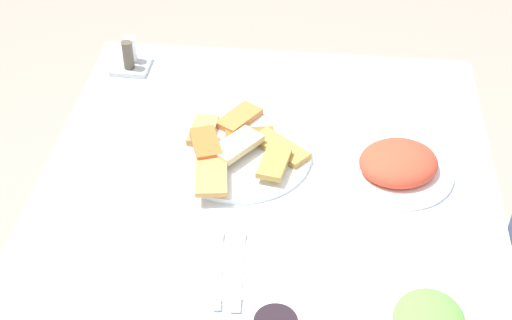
{
  "coord_description": "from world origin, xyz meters",
  "views": [
    {
      "loc": [
        1.1,
        0.09,
        1.73
      ],
      "look_at": [
        -0.03,
        -0.03,
        0.77
      ],
      "focal_mm": 51.01,
      "sensor_mm": 36.0,
      "label": 1
    }
  ],
  "objects_px": {
    "pide_platter": "(239,150)",
    "spoon": "(238,270)",
    "dining_table": "(267,211)",
    "paper_napkin": "(228,271)",
    "salad_plate_rice": "(398,165)",
    "condiment_caddy": "(130,60)",
    "fork": "(218,269)"
  },
  "relations": [
    {
      "from": "paper_napkin",
      "to": "spoon",
      "type": "relative_size",
      "value": 0.74
    },
    {
      "from": "dining_table",
      "to": "salad_plate_rice",
      "type": "bearing_deg",
      "value": 101.53
    },
    {
      "from": "dining_table",
      "to": "pide_platter",
      "type": "xyz_separation_m",
      "value": [
        -0.08,
        -0.07,
        0.1
      ]
    },
    {
      "from": "dining_table",
      "to": "spoon",
      "type": "height_order",
      "value": "spoon"
    },
    {
      "from": "dining_table",
      "to": "condiment_caddy",
      "type": "height_order",
      "value": "condiment_caddy"
    },
    {
      "from": "paper_napkin",
      "to": "fork",
      "type": "relative_size",
      "value": 0.74
    },
    {
      "from": "condiment_caddy",
      "to": "salad_plate_rice",
      "type": "bearing_deg",
      "value": 62.51
    },
    {
      "from": "dining_table",
      "to": "spoon",
      "type": "distance_m",
      "value": 0.26
    },
    {
      "from": "dining_table",
      "to": "salad_plate_rice",
      "type": "xyz_separation_m",
      "value": [
        -0.05,
        0.26,
        0.11
      ]
    },
    {
      "from": "pide_platter",
      "to": "spoon",
      "type": "bearing_deg",
      "value": 6.79
    },
    {
      "from": "fork",
      "to": "condiment_caddy",
      "type": "height_order",
      "value": "condiment_caddy"
    },
    {
      "from": "paper_napkin",
      "to": "condiment_caddy",
      "type": "distance_m",
      "value": 0.71
    },
    {
      "from": "paper_napkin",
      "to": "spoon",
      "type": "bearing_deg",
      "value": 90.0
    },
    {
      "from": "salad_plate_rice",
      "to": "fork",
      "type": "distance_m",
      "value": 0.45
    },
    {
      "from": "fork",
      "to": "spoon",
      "type": "bearing_deg",
      "value": 83.54
    },
    {
      "from": "salad_plate_rice",
      "to": "condiment_caddy",
      "type": "height_order",
      "value": "condiment_caddy"
    },
    {
      "from": "pide_platter",
      "to": "salad_plate_rice",
      "type": "relative_size",
      "value": 1.44
    },
    {
      "from": "condiment_caddy",
      "to": "fork",
      "type": "bearing_deg",
      "value": 25.99
    },
    {
      "from": "salad_plate_rice",
      "to": "paper_napkin",
      "type": "xyz_separation_m",
      "value": [
        0.3,
        -0.31,
        -0.02
      ]
    },
    {
      "from": "pide_platter",
      "to": "condiment_caddy",
      "type": "bearing_deg",
      "value": -135.28
    },
    {
      "from": "condiment_caddy",
      "to": "spoon",
      "type": "bearing_deg",
      "value": 28.56
    },
    {
      "from": "spoon",
      "to": "condiment_caddy",
      "type": "distance_m",
      "value": 0.72
    },
    {
      "from": "pide_platter",
      "to": "condiment_caddy",
      "type": "distance_m",
      "value": 0.44
    },
    {
      "from": "salad_plate_rice",
      "to": "paper_napkin",
      "type": "height_order",
      "value": "salad_plate_rice"
    },
    {
      "from": "pide_platter",
      "to": "fork",
      "type": "distance_m",
      "value": 0.32
    },
    {
      "from": "salad_plate_rice",
      "to": "condiment_caddy",
      "type": "distance_m",
      "value": 0.72
    },
    {
      "from": "salad_plate_rice",
      "to": "fork",
      "type": "relative_size",
      "value": 1.25
    },
    {
      "from": "spoon",
      "to": "paper_napkin",
      "type": "bearing_deg",
      "value": -93.64
    },
    {
      "from": "salad_plate_rice",
      "to": "condiment_caddy",
      "type": "xyz_separation_m",
      "value": [
        -0.33,
        -0.64,
        0.0
      ]
    },
    {
      "from": "pide_platter",
      "to": "spoon",
      "type": "xyz_separation_m",
      "value": [
        0.32,
        0.04,
        -0.01
      ]
    },
    {
      "from": "fork",
      "to": "dining_table",
      "type": "bearing_deg",
      "value": 158.9
    },
    {
      "from": "spoon",
      "to": "salad_plate_rice",
      "type": "bearing_deg",
      "value": 132.13
    }
  ]
}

